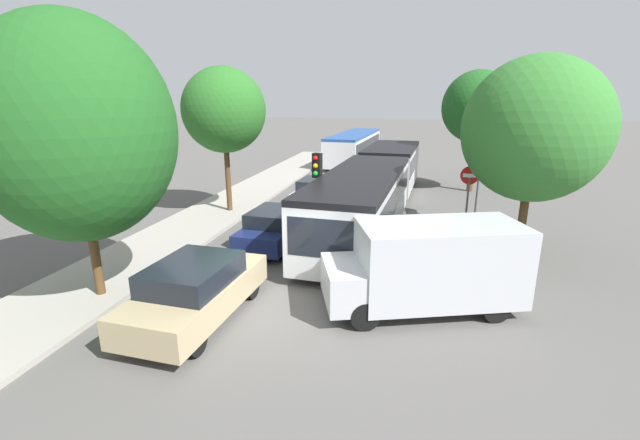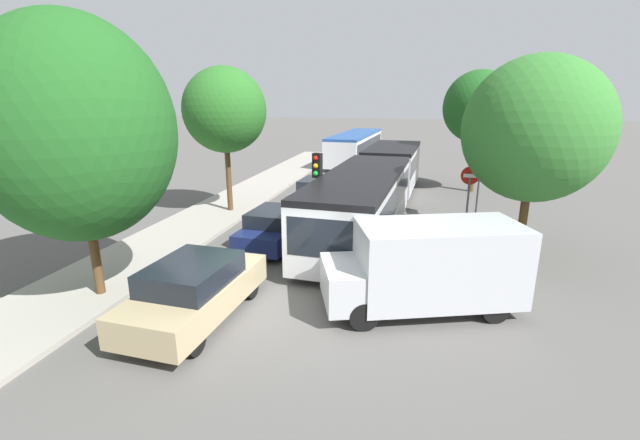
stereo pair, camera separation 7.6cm
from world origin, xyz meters
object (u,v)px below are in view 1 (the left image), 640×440
direction_sign_post (480,166)px  tree_right_mid (477,109)px  articulated_bus (376,183)px  tree_left_mid (224,110)px  tree_right_near (537,133)px  traffic_light (317,178)px  city_bus_rear (354,146)px  queued_car_white (316,191)px  no_entry_sign (468,191)px  queued_car_navy (275,227)px  white_van (430,265)px  tree_left_near (75,136)px  queued_car_tan (196,290)px

direction_sign_post → tree_right_mid: bearing=-100.9°
articulated_bus → tree_left_mid: (-6.84, -1.24, 3.26)m
direction_sign_post → tree_right_near: 4.03m
tree_right_near → traffic_light: bearing=-178.1°
city_bus_rear → tree_right_mid: 13.19m
queued_car_white → no_entry_sign: (6.91, -3.86, 1.19)m
queued_car_navy → tree_right_near: (8.76, 0.97, 3.50)m
queued_car_navy → white_van: (5.43, -3.87, 0.53)m
queued_car_navy → tree_left_mid: 6.73m
queued_car_white → tree_left_mid: (-3.69, -2.47, 4.08)m
tree_left_near → tree_left_mid: size_ratio=1.11×
city_bus_rear → no_entry_sign: bearing=-155.5°
white_van → tree_right_near: 6.59m
traffic_light → tree_right_near: (7.34, 0.24, 1.71)m
city_bus_rear → traffic_light: size_ratio=3.36×
queued_car_white → traffic_light: bearing=-163.4°
tree_left_mid → direction_sign_post: bearing=2.4°
queued_car_tan → tree_left_near: bearing=85.2°
city_bus_rear → traffic_light: traffic_light is taller
tree_right_mid → queued_car_navy: bearing=-125.3°
traffic_light → white_van: bearing=54.6°
white_van → tree_right_mid: size_ratio=0.79×
no_entry_sign → tree_left_mid: tree_left_mid is taller
no_entry_sign → tree_left_near: size_ratio=0.38×
queued_car_white → tree_right_near: (8.68, -5.48, 3.53)m
direction_sign_post → tree_left_mid: 11.44m
city_bus_rear → tree_left_mid: 17.96m
white_van → direction_sign_post: (2.17, 8.33, 1.31)m
direction_sign_post → queued_car_white: bearing=-21.5°
tree_right_near → articulated_bus: bearing=142.5°
articulated_bus → direction_sign_post: (4.37, -0.76, 1.05)m
tree_left_near → tree_left_mid: 9.19m
queued_car_tan → tree_right_mid: bearing=-22.4°
direction_sign_post → tree_left_near: 14.78m
white_van → traffic_light: traffic_light is taller
city_bus_rear → no_entry_sign: (7.08, -18.68, 0.47)m
queued_car_tan → queued_car_white: bearing=2.2°
tree_left_near → tree_right_mid: bearing=55.3°
traffic_light → tree_right_mid: (6.71, 10.75, 2.19)m
queued_car_navy → direction_sign_post: 9.01m
traffic_light → no_entry_sign: bearing=122.0°
tree_right_mid → tree_right_near: bearing=-86.6°
queued_car_navy → direction_sign_post: size_ratio=1.15×
tree_right_near → queued_car_tan: bearing=-143.4°
no_entry_sign → tree_right_mid: size_ratio=0.41×
white_van → no_entry_sign: 6.68m
city_bus_rear → articulated_bus: bearing=-164.5°
no_entry_sign → tree_right_mid: bearing=172.7°
direction_sign_post → no_entry_sign: bearing=65.3°
tree_left_near → articulated_bus: bearing=57.5°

